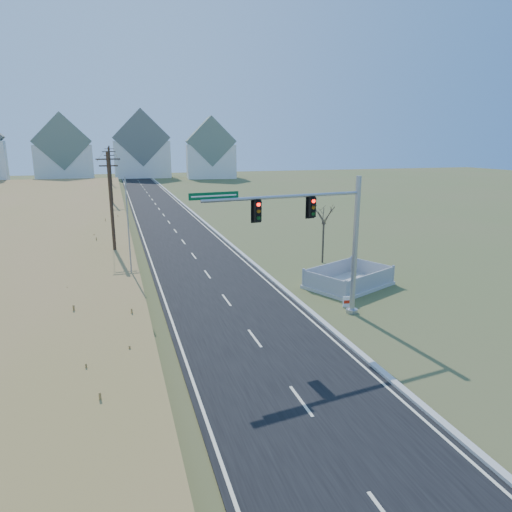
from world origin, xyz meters
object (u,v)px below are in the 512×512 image
Objects in this scene: traffic_signal_mast at (327,235)px; bare_tree at (324,213)px; fence_enclosure at (348,282)px; open_sign at (347,302)px; flagpole at (130,247)px.

traffic_signal_mast reaches higher than bare_tree.
open_sign is at bearing -143.76° from fence_enclosure.
fence_enclosure is at bearing 68.72° from open_sign.
fence_enclosure is 10.02× the size of open_sign.
traffic_signal_mast reaches higher than fence_enclosure.
fence_enclosure is 7.49m from bare_tree.
traffic_signal_mast is 1.94× the size of bare_tree.
traffic_signal_mast is 12.36m from bare_tree.
flagpole is at bearing 133.36° from traffic_signal_mast.
open_sign is (-2.10, -3.72, 0.09)m from fence_enclosure.
traffic_signal_mast is 1.47× the size of fence_enclosure.
traffic_signal_mast is 14.71× the size of open_sign.
flagpole is (-10.12, 8.22, -1.76)m from traffic_signal_mast.
fence_enclosure reaches higher than open_sign.
open_sign is 14.35m from flagpole.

